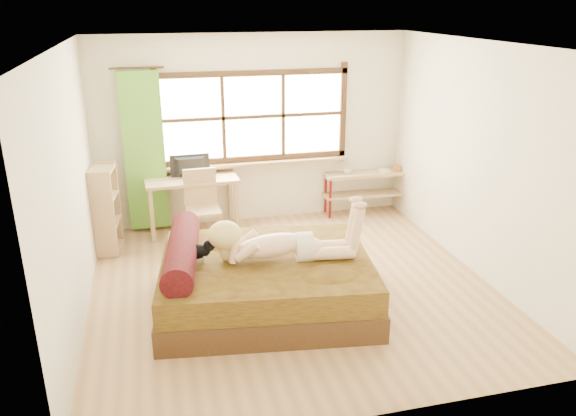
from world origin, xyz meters
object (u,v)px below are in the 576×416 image
object	(u,v)px
bed	(261,280)
kitten	(196,250)
woman	(281,229)
desk	(192,185)
chair	(202,202)
pipe_shelf	(366,183)
bookshelf	(106,209)

from	to	relation	value
bed	kitten	xyz separation A→B (m)	(-0.67, 0.09, 0.39)
woman	desk	size ratio (longest dim) A/B	1.21
chair	pipe_shelf	world-z (taller)	chair
chair	bookshelf	size ratio (longest dim) A/B	0.87
woman	bookshelf	xyz separation A→B (m)	(-1.86, 1.92, -0.31)
kitten	bookshelf	world-z (taller)	bookshelf
desk	bookshelf	world-z (taller)	bookshelf
woman	bed	bearing A→B (deg)	171.95
chair	bookshelf	bearing A→B (deg)	-179.66
chair	kitten	bearing A→B (deg)	-99.76
woman	pipe_shelf	world-z (taller)	woman
woman	bookshelf	world-z (taller)	woman
woman	chair	bearing A→B (deg)	115.28
bed	pipe_shelf	xyz separation A→B (m)	(2.13, 2.40, 0.17)
chair	pipe_shelf	xyz separation A→B (m)	(2.56, 0.48, -0.08)
pipe_shelf	desk	bearing A→B (deg)	-175.08
bed	desk	bearing A→B (deg)	110.49
bed	pipe_shelf	bearing A→B (deg)	55.98
kitten	pipe_shelf	distance (m)	3.63
woman	chair	size ratio (longest dim) A/B	1.57
desk	chair	xyz separation A→B (m)	(0.10, -0.36, -0.13)
bed	bookshelf	size ratio (longest dim) A/B	2.14
kitten	pipe_shelf	bearing A→B (deg)	47.11
desk	pipe_shelf	size ratio (longest dim) A/B	0.99
kitten	chair	bearing A→B (deg)	90.13
pipe_shelf	kitten	bearing A→B (deg)	-138.14
desk	chair	distance (m)	0.40
bed	bookshelf	distance (m)	2.51
bookshelf	kitten	bearing A→B (deg)	-54.16
chair	pipe_shelf	bearing A→B (deg)	8.30
desk	bed	bearing A→B (deg)	-79.39
chair	desk	bearing A→B (deg)	102.71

